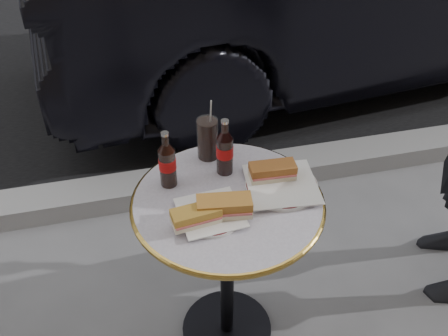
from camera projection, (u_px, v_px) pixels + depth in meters
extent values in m
plane|color=slate|center=(227.00, 331.00, 2.04)|extent=(80.00, 80.00, 0.00)
cube|color=gray|center=(187.00, 183.00, 2.69)|extent=(40.00, 0.20, 0.12)
cylinder|color=white|center=(210.00, 214.00, 1.52)|extent=(0.22, 0.22, 0.01)
cylinder|color=white|center=(281.00, 186.00, 1.62)|extent=(0.29, 0.29, 0.01)
cube|color=#AC7B2B|center=(196.00, 217.00, 1.47)|extent=(0.15, 0.09, 0.05)
cube|color=#A96D2B|center=(224.00, 207.00, 1.50)|extent=(0.17, 0.10, 0.06)
cube|color=#9F5B28|center=(272.00, 172.00, 1.63)|extent=(0.15, 0.08, 0.05)
cylinder|color=black|center=(208.00, 139.00, 1.71)|extent=(0.09, 0.09, 0.15)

